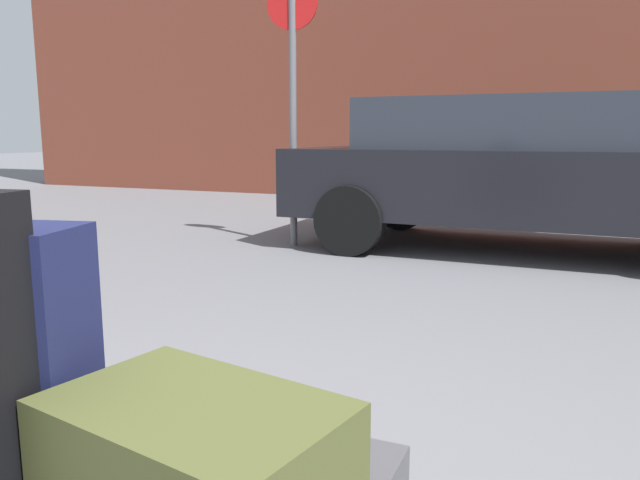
% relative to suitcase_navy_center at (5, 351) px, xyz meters
% --- Properties ---
extents(suitcase_navy_center, '(0.40, 0.29, 0.56)m').
position_rel_suitcase_navy_center_xyz_m(suitcase_navy_center, '(0.00, 0.00, 0.00)').
color(suitcase_navy_center, '#191E47').
rests_on(suitcase_navy_center, luggage_cart).
extents(suitcase_olive_rear_left, '(0.62, 0.47, 0.26)m').
position_rel_suitcase_navy_center_xyz_m(suitcase_olive_rear_left, '(0.51, -0.02, -0.15)').
color(suitcase_olive_rear_left, '#4C5128').
rests_on(suitcase_olive_rear_left, luggage_cart).
extents(parked_car, '(4.31, 1.95, 1.42)m').
position_rel_suitcase_navy_center_xyz_m(parked_car, '(0.60, 5.14, 0.14)').
color(parked_car, black).
rests_on(parked_car, ground_plane).
extents(no_parking_sign, '(0.50, 0.09, 2.56)m').
position_rel_suitcase_navy_center_xyz_m(no_parking_sign, '(-1.46, 4.55, 0.95)').
color(no_parking_sign, slate).
rests_on(no_parking_sign, ground_plane).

